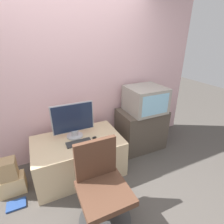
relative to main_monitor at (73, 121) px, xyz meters
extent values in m
plane|color=#4C4742|center=(0.09, -0.90, -0.80)|extent=(12.00, 12.00, 0.00)
cube|color=beige|center=(0.09, 0.43, 0.50)|extent=(4.40, 0.05, 2.60)
cube|color=#CCB289|center=(0.01, -0.11, -0.52)|extent=(1.21, 0.75, 0.55)
cube|color=#4C4238|center=(1.18, 0.08, -0.44)|extent=(0.77, 0.55, 0.70)
cylinder|color=#B2B2B7|center=(0.00, 0.00, -0.24)|extent=(0.23, 0.23, 0.02)
cylinder|color=#B2B2B7|center=(0.00, 0.00, -0.19)|extent=(0.10, 0.10, 0.07)
cube|color=#B2B2B7|center=(0.00, 0.00, 0.04)|extent=(0.57, 0.01, 0.42)
cube|color=#19233D|center=(0.00, 0.00, 0.04)|extent=(0.55, 0.02, 0.39)
cube|color=#2D2D2D|center=(0.01, -0.20, -0.24)|extent=(0.34, 0.14, 0.01)
ellipsoid|color=black|center=(0.24, -0.17, -0.23)|extent=(0.06, 0.03, 0.03)
cube|color=gray|center=(1.20, 0.05, 0.11)|extent=(0.59, 0.55, 0.41)
cube|color=#8CC6E5|center=(1.20, -0.22, 0.11)|extent=(0.48, 0.01, 0.32)
cylinder|color=#333333|center=(0.05, -0.97, -0.78)|extent=(0.57, 0.57, 0.03)
cylinder|color=#4C4C51|center=(0.05, -0.97, -0.59)|extent=(0.05, 0.05, 0.36)
cube|color=#513323|center=(0.05, -0.97, -0.37)|extent=(0.50, 0.50, 0.07)
cube|color=#513323|center=(0.05, -0.75, -0.11)|extent=(0.45, 0.05, 0.46)
cube|color=#D1B27F|center=(-0.87, -0.12, -0.67)|extent=(0.31, 0.19, 0.25)
cube|color=#A3845B|center=(-0.87, -0.12, -0.42)|extent=(0.20, 0.18, 0.25)
cube|color=navy|center=(-0.84, -0.35, -0.78)|extent=(0.21, 0.15, 0.02)
camera|label=1|loc=(-0.41, -2.16, 1.09)|focal=28.00mm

